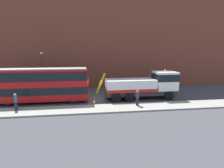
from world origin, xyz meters
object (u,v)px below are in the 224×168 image
at_px(pedestrian_onlooker, 16,102).
at_px(traffic_cone_near_bus, 94,102).
at_px(pedestrian_bystander, 137,98).
at_px(recovery_tow_truck, 144,85).
at_px(double_decker_bus, 41,84).
at_px(street_lamp, 42,68).

distance_m(pedestrian_onlooker, traffic_cone_near_bus, 7.97).
bearing_deg(pedestrian_bystander, recovery_tow_truck, -80.49).
xyz_separation_m(double_decker_bus, pedestrian_onlooker, (-1.80, -3.13, -1.25)).
relative_size(traffic_cone_near_bus, street_lamp, 0.12).
height_order(double_decker_bus, pedestrian_onlooker, double_decker_bus).
height_order(pedestrian_onlooker, traffic_cone_near_bus, pedestrian_onlooker).
distance_m(pedestrian_onlooker, pedestrian_bystander, 12.53).
xyz_separation_m(recovery_tow_truck, double_decker_bus, (-12.51, -0.00, 0.47)).
xyz_separation_m(double_decker_bus, street_lamp, (-0.99, 5.97, 1.24)).
distance_m(recovery_tow_truck, pedestrian_onlooker, 14.66).
xyz_separation_m(double_decker_bus, traffic_cone_near_bus, (6.08, -2.06, -1.89)).
distance_m(recovery_tow_truck, traffic_cone_near_bus, 6.90).
distance_m(traffic_cone_near_bus, street_lamp, 11.15).
bearing_deg(recovery_tow_truck, traffic_cone_near_bus, -162.57).
bearing_deg(pedestrian_onlooker, double_decker_bus, 39.49).
bearing_deg(double_decker_bus, pedestrian_bystander, -17.42).
bearing_deg(street_lamp, pedestrian_onlooker, -95.06).
relative_size(double_decker_bus, pedestrian_onlooker, 6.47).
distance_m(recovery_tow_truck, street_lamp, 14.86).
bearing_deg(double_decker_bus, pedestrian_onlooker, -120.27).
xyz_separation_m(pedestrian_onlooker, traffic_cone_near_bus, (7.87, 1.06, -0.64)).
bearing_deg(traffic_cone_near_bus, street_lamp, 131.33).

